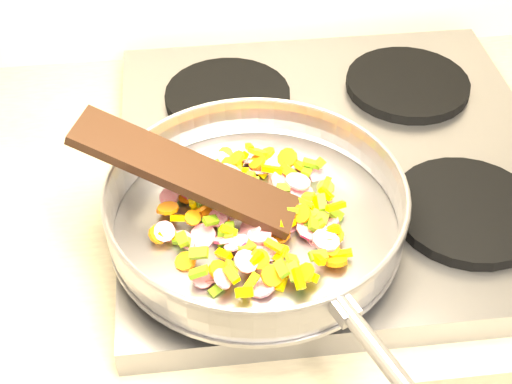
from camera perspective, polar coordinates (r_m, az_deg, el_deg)
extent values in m
cube|color=#939399|center=(1.02, 6.34, 2.28)|extent=(0.60, 0.60, 0.04)
cylinder|color=black|center=(0.88, -0.68, -3.01)|extent=(0.19, 0.19, 0.02)
cylinder|color=black|center=(0.94, 16.53, -1.44)|extent=(0.19, 0.19, 0.02)
cylinder|color=black|center=(1.09, -2.28, 7.65)|extent=(0.19, 0.19, 0.02)
cylinder|color=black|center=(1.14, 12.02, 8.45)|extent=(0.19, 0.19, 0.02)
cylinder|color=#9E9EA5|center=(0.87, 0.00, -2.57)|extent=(0.36, 0.36, 0.01)
torus|color=#9E9EA5|center=(0.85, 0.00, -1.10)|extent=(0.41, 0.41, 0.06)
torus|color=#9E9EA5|center=(0.83, 0.00, 0.20)|extent=(0.36, 0.36, 0.01)
cylinder|color=#9E9EA5|center=(0.69, 11.07, -14.05)|extent=(0.09, 0.18, 0.02)
cube|color=#9E9EA5|center=(0.73, 7.08, -9.31)|extent=(0.03, 0.04, 0.02)
cube|color=#FED600|center=(0.91, -6.40, 1.19)|extent=(0.02, 0.01, 0.01)
cube|color=#639411|center=(0.89, 1.01, -0.05)|extent=(0.02, 0.02, 0.01)
cylinder|color=orange|center=(0.90, -4.46, -0.20)|extent=(0.03, 0.03, 0.01)
cylinder|color=#CC1342|center=(0.83, 0.27, -3.44)|extent=(0.04, 0.04, 0.01)
cube|color=#639411|center=(0.86, 3.96, -0.82)|extent=(0.02, 0.02, 0.02)
cube|color=#FED600|center=(0.80, 2.07, -7.25)|extent=(0.02, 0.02, 0.01)
cube|color=#FED600|center=(0.88, -2.53, -1.20)|extent=(0.02, 0.02, 0.01)
cube|color=#FED600|center=(0.78, -1.97, -6.62)|extent=(0.02, 0.02, 0.01)
cylinder|color=#CC1342|center=(0.83, 5.60, -3.86)|extent=(0.04, 0.04, 0.01)
cube|color=#639411|center=(0.79, -4.61, -6.41)|extent=(0.02, 0.02, 0.02)
cube|color=#639411|center=(0.90, -0.99, 0.74)|extent=(0.02, 0.02, 0.01)
cylinder|color=orange|center=(0.93, -1.58, 2.69)|extent=(0.03, 0.03, 0.02)
cube|color=#FED600|center=(0.86, -6.20, -2.08)|extent=(0.02, 0.02, 0.01)
cylinder|color=orange|center=(0.87, 3.35, -1.91)|extent=(0.03, 0.03, 0.03)
cylinder|color=orange|center=(0.85, 1.90, -3.39)|extent=(0.04, 0.04, 0.01)
cube|color=#639411|center=(0.88, 4.21, -0.36)|extent=(0.02, 0.02, 0.02)
cylinder|color=orange|center=(0.79, 3.91, -6.51)|extent=(0.03, 0.04, 0.03)
cube|color=#639411|center=(0.84, -3.65, -2.29)|extent=(0.02, 0.02, 0.01)
cube|color=#FED600|center=(0.88, -4.88, -0.96)|extent=(0.01, 0.03, 0.02)
cube|color=#639411|center=(0.84, -5.90, -3.83)|extent=(0.03, 0.02, 0.01)
cube|color=#639411|center=(0.80, -3.21, -7.79)|extent=(0.02, 0.02, 0.01)
cylinder|color=#CC1342|center=(0.89, 2.43, -0.45)|extent=(0.03, 0.03, 0.02)
cube|color=#FED600|center=(0.78, 3.43, -6.94)|extent=(0.01, 0.03, 0.02)
cylinder|color=orange|center=(0.82, 5.97, -4.48)|extent=(0.03, 0.03, 0.02)
cube|color=#639411|center=(0.79, 2.06, -6.12)|extent=(0.02, 0.02, 0.01)
cube|color=#639411|center=(0.89, -0.63, 0.56)|extent=(0.02, 0.02, 0.01)
cube|color=#FED600|center=(0.92, 0.32, 1.60)|extent=(0.02, 0.02, 0.02)
cylinder|color=#CC1342|center=(0.83, -2.36, -3.71)|extent=(0.05, 0.04, 0.03)
cylinder|color=orange|center=(0.94, 2.53, 2.74)|extent=(0.04, 0.04, 0.02)
cube|color=#639411|center=(0.92, -3.61, 2.11)|extent=(0.02, 0.01, 0.02)
cube|color=#FED600|center=(0.79, -0.42, -7.31)|extent=(0.02, 0.02, 0.02)
cylinder|color=orange|center=(0.81, -0.76, -4.92)|extent=(0.03, 0.03, 0.01)
cube|color=#FED600|center=(0.84, 6.02, -3.14)|extent=(0.02, 0.01, 0.02)
cylinder|color=orange|center=(0.87, 4.07, -2.35)|extent=(0.02, 0.03, 0.03)
cylinder|color=#CC1342|center=(0.80, -4.30, -6.88)|extent=(0.03, 0.03, 0.01)
cube|color=#639411|center=(0.92, 4.46, 2.29)|extent=(0.02, 0.02, 0.01)
cylinder|color=#CC1342|center=(0.93, -2.90, 2.28)|extent=(0.04, 0.03, 0.03)
cube|color=#FED600|center=(0.94, -1.12, 2.59)|extent=(0.02, 0.02, 0.02)
cube|color=#639411|center=(0.84, -2.66, -3.60)|extent=(0.02, 0.03, 0.02)
cylinder|color=#CC1342|center=(0.90, 2.15, 0.71)|extent=(0.04, 0.05, 0.03)
cylinder|color=orange|center=(0.79, 1.27, -6.70)|extent=(0.03, 0.03, 0.02)
cylinder|color=orange|center=(0.94, -2.59, 2.36)|extent=(0.03, 0.03, 0.01)
cube|color=#FED600|center=(0.90, 5.63, 0.57)|extent=(0.02, 0.02, 0.01)
cube|color=#639411|center=(0.92, -1.52, 2.11)|extent=(0.01, 0.02, 0.01)
cylinder|color=#CC1342|center=(0.82, -1.60, -4.09)|extent=(0.04, 0.04, 0.02)
cube|color=#FED600|center=(0.81, 1.43, -4.30)|extent=(0.02, 0.02, 0.01)
cylinder|color=orange|center=(0.80, 2.80, -6.10)|extent=(0.03, 0.03, 0.01)
cube|color=#639411|center=(0.81, -0.74, -4.49)|extent=(0.02, 0.02, 0.01)
cylinder|color=orange|center=(0.88, -4.91, -0.07)|extent=(0.03, 0.03, 0.01)
cube|color=#FED600|center=(0.90, -1.09, 0.72)|extent=(0.01, 0.03, 0.02)
cylinder|color=orange|center=(0.85, 3.67, -1.75)|extent=(0.03, 0.03, 0.02)
cube|color=#639411|center=(0.86, -4.44, -0.81)|extent=(0.02, 0.02, 0.01)
cube|color=#FED600|center=(0.86, 2.49, -2.20)|extent=(0.02, 0.03, 0.01)
cylinder|color=orange|center=(0.92, 0.11, 2.46)|extent=(0.03, 0.03, 0.02)
cube|color=#639411|center=(0.91, -6.50, 0.25)|extent=(0.02, 0.01, 0.01)
cube|color=#FED600|center=(0.80, -0.01, -5.31)|extent=(0.02, 0.02, 0.01)
cube|color=#FED600|center=(0.92, -1.26, 1.63)|extent=(0.02, 0.01, 0.01)
cube|color=#FED600|center=(0.89, 2.52, 0.26)|extent=(0.02, 0.01, 0.01)
cylinder|color=#CC1342|center=(0.89, -4.97, -0.21)|extent=(0.05, 0.05, 0.02)
cube|color=#639411|center=(0.79, 3.66, -6.74)|extent=(0.02, 0.02, 0.02)
cylinder|color=orange|center=(0.93, -2.11, 1.59)|extent=(0.03, 0.03, 0.01)
cube|color=#639411|center=(0.85, 4.60, -2.62)|extent=(0.02, 0.02, 0.01)
cylinder|color=orange|center=(0.86, -2.75, -2.01)|extent=(0.04, 0.04, 0.01)
cube|color=#639411|center=(0.88, -3.86, -0.27)|extent=(0.02, 0.02, 0.01)
cylinder|color=#CC1342|center=(0.90, -2.19, 1.60)|extent=(0.04, 0.05, 0.02)
cylinder|color=#CC1342|center=(0.85, -1.51, -1.52)|extent=(0.03, 0.04, 0.02)
cube|color=#FED600|center=(0.83, -2.21, -3.10)|extent=(0.02, 0.01, 0.02)
cube|color=#FED600|center=(0.93, -0.52, 3.59)|extent=(0.01, 0.02, 0.01)
cube|color=#639411|center=(0.87, -3.06, -0.82)|extent=(0.02, 0.02, 0.01)
cube|color=#FED600|center=(0.83, 1.90, -2.54)|extent=(0.01, 0.02, 0.01)
cylinder|color=#CC1342|center=(0.83, 0.88, -4.58)|extent=(0.04, 0.04, 0.02)
cylinder|color=#CC1342|center=(0.83, 0.89, -4.74)|extent=(0.03, 0.03, 0.02)
cylinder|color=orange|center=(0.82, -5.67, -5.56)|extent=(0.04, 0.04, 0.01)
cube|color=#639411|center=(0.90, -6.49, -0.15)|extent=(0.02, 0.02, 0.02)
cylinder|color=orange|center=(0.85, -7.83, -3.38)|extent=(0.03, 0.03, 0.02)
cylinder|color=orange|center=(0.94, 3.69, 2.05)|extent=(0.03, 0.03, 0.02)
cylinder|color=orange|center=(0.80, -2.89, -6.32)|extent=(0.04, 0.04, 0.02)
cube|color=#639411|center=(0.91, -0.38, 0.92)|extent=(0.02, 0.01, 0.01)
cube|color=#FED600|center=(0.78, -0.95, -8.05)|extent=(0.02, 0.02, 0.02)
cube|color=#639411|center=(0.90, -6.12, 1.22)|extent=(0.02, 0.01, 0.01)
cylinder|color=#CC1342|center=(0.79, 0.47, -7.65)|extent=(0.04, 0.04, 0.01)
cube|color=#639411|center=(0.86, 4.27, -1.80)|extent=(0.02, 0.02, 0.01)
cube|color=#639411|center=(0.86, 2.75, -2.07)|extent=(0.02, 0.02, 0.01)
cube|color=#639411|center=(0.83, -5.91, -3.77)|extent=(0.02, 0.02, 0.01)
cylinder|color=orange|center=(0.82, 6.41, -5.49)|extent=(0.04, 0.04, 0.02)
cylinder|color=#CC1342|center=(0.90, -5.18, 0.51)|extent=(0.05, 0.05, 0.02)
cube|color=#639411|center=(0.80, 4.99, -5.07)|extent=(0.02, 0.02, 0.01)
cube|color=#639411|center=(0.81, -4.61, -4.89)|extent=(0.02, 0.02, 0.01)
cube|color=#FED600|center=(0.87, 5.06, -1.00)|extent=(0.02, 0.02, 0.02)
cube|color=#639411|center=(0.86, 4.49, -2.25)|extent=(0.03, 0.02, 0.01)
cube|color=#FED600|center=(0.87, -5.07, -0.56)|extent=(0.01, 0.02, 0.01)
cylinder|color=#CC1342|center=(0.89, 3.65, -0.08)|extent=(0.04, 0.04, 0.02)
cylinder|color=#CC1342|center=(0.78, -2.70, -6.95)|extent=(0.03, 0.03, 0.03)
cylinder|color=orange|center=(0.87, -7.23, -1.36)|extent=(0.03, 0.02, 0.02)
cylinder|color=#CC1342|center=(0.93, 5.10, 1.28)|extent=(0.04, 0.03, 0.02)
cube|color=#FED600|center=(0.86, 6.41, -1.15)|extent=(0.03, 0.02, 0.01)
cube|color=#FED600|center=(0.81, -2.60, -5.04)|extent=(0.02, 0.02, 0.01)
cylinder|color=orange|center=(0.86, -4.35, -1.26)|extent=(0.02, 0.02, 0.02)
cube|color=#639411|center=(0.92, 4.09, 1.69)|extent=(0.02, 0.03, 0.01)
cylinder|color=orange|center=(0.93, 0.76, 3.05)|extent=(0.04, 0.04, 0.02)
cube|color=#639411|center=(0.80, 2.90, -5.41)|extent=(0.01, 0.02, 0.02)
cube|color=#FED600|center=(0.88, 5.62, -0.15)|extent=(0.02, 0.02, 0.01)
cylinder|color=#CC1342|center=(0.85, 4.99, -3.48)|extent=(0.04, 0.04, 0.02)
cube|color=#FED600|center=(0.91, 2.60, 1.60)|extent=(0.02, 0.02, 0.02)
cylinder|color=orange|center=(0.92, -2.03, 2.16)|extent=(0.04, 0.04, 0.02)
cylinder|color=orange|center=(0.90, 5.60, 0.34)|extent=(0.02, 0.02, 0.02)
cylinder|color=orange|center=(0.91, 3.30, 0.97)|extent=(0.03, 0.03, 0.02)
cube|color=#639411|center=(0.86, 2.82, -1.32)|extent=(0.02, 0.02, 0.02)
cube|color=#639411|center=(0.85, 4.85, -2.73)|extent=(0.02, 0.02, 0.01)
cylinder|color=orange|center=(0.84, 1.60, -2.58)|extent=(0.04, 0.04, 0.01)
cube|color=#FED600|center=(0.85, -7.19, -3.39)|extent=(0.02, 0.01, 0.01)
cube|color=#639411|center=(0.88, -3.10, -0.77)|extent=(0.02, 0.03, 0.02)
cylinder|color=orange|center=(0.90, -0.77, 1.12)|extent=(0.04, 0.03, 0.03)
cylinder|color=orange|center=(0.86, -3.63, -1.76)|extent=(0.04, 0.04, 0.02)
cube|color=#639411|center=(0.88, 2.19, 0.31)|extent=(0.02, 0.01, 0.01)
cube|color=#FED600|center=(0.89, 5.07, -0.74)|extent=(0.01, 0.02, 0.02)
cube|color=#FED600|center=(0.82, 2.01, -4.98)|extent=(0.02, 0.02, 0.01)
cylinder|color=#CC1342|center=(0.85, -3.05, -2.04)|extent=(0.03, 0.03, 0.02)
cube|color=#639411|center=(0.86, 5.12, -1.96)|extent=(0.02, 0.02, 0.02)
cylinder|color=#CC1342|center=(0.85, 4.38, -3.01)|extent=(0.05, 0.05, 0.01)
cylinder|color=#CC1342|center=(0.89, -5.90, 0.11)|extent=(0.03, 0.03, 0.02)
cube|color=#FED600|center=(0.91, -3.71, 0.69)|extent=(0.02, 0.02, 0.02)
cylinder|color=#CC1342|center=(0.81, -3.65, -6.75)|extent=(0.04, 0.04, 0.02)
cylinder|color=orange|center=(0.80, 0.26, -5.40)|extent=(0.03, 0.03, 0.02)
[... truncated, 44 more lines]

